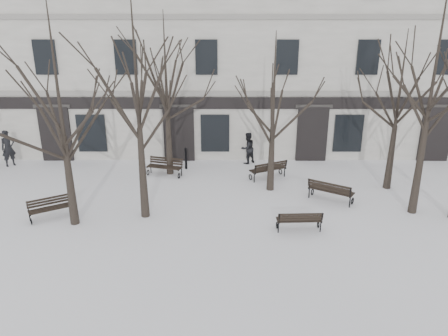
{
  "coord_description": "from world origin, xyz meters",
  "views": [
    {
      "loc": [
        -1.1,
        -14.21,
        7.68
      ],
      "look_at": [
        -1.12,
        3.0,
        1.36
      ],
      "focal_mm": 35.0,
      "sensor_mm": 36.0,
      "label": 1
    }
  ],
  "objects_px": {
    "bench_0": "(50,207)",
    "bench_1": "(299,220)",
    "bench_3": "(165,166)",
    "bench_4": "(269,169)",
    "tree_1": "(136,80)",
    "tree_2": "(435,68)",
    "bench_2": "(331,190)",
    "tree_0": "(57,88)"
  },
  "relations": [
    {
      "from": "tree_1",
      "to": "bench_3",
      "type": "distance_m",
      "value": 6.6
    },
    {
      "from": "tree_1",
      "to": "bench_1",
      "type": "height_order",
      "value": "tree_1"
    },
    {
      "from": "bench_1",
      "to": "bench_3",
      "type": "xyz_separation_m",
      "value": [
        -5.63,
        5.69,
        0.02
      ]
    },
    {
      "from": "bench_0",
      "to": "bench_3",
      "type": "distance_m",
      "value": 6.03
    },
    {
      "from": "tree_2",
      "to": "bench_0",
      "type": "xyz_separation_m",
      "value": [
        -14.28,
        -0.5,
        -5.25
      ]
    },
    {
      "from": "tree_1",
      "to": "bench_1",
      "type": "distance_m",
      "value": 7.69
    },
    {
      "from": "bench_0",
      "to": "bench_1",
      "type": "bearing_deg",
      "value": -37.49
    },
    {
      "from": "bench_3",
      "to": "bench_4",
      "type": "relative_size",
      "value": 0.97
    },
    {
      "from": "bench_0",
      "to": "tree_2",
      "type": "bearing_deg",
      "value": -29.04
    },
    {
      "from": "bench_1",
      "to": "bench_2",
      "type": "distance_m",
      "value": 3.1
    },
    {
      "from": "tree_1",
      "to": "bench_0",
      "type": "relative_size",
      "value": 5.22
    },
    {
      "from": "tree_0",
      "to": "bench_0",
      "type": "distance_m",
      "value": 4.86
    },
    {
      "from": "tree_1",
      "to": "bench_2",
      "type": "bearing_deg",
      "value": 10.31
    },
    {
      "from": "tree_2",
      "to": "bench_4",
      "type": "height_order",
      "value": "tree_2"
    },
    {
      "from": "bench_2",
      "to": "bench_3",
      "type": "relative_size",
      "value": 1.06
    },
    {
      "from": "tree_2",
      "to": "bench_2",
      "type": "distance_m",
      "value": 6.1
    },
    {
      "from": "bench_0",
      "to": "bench_4",
      "type": "height_order",
      "value": "bench_4"
    },
    {
      "from": "bench_3",
      "to": "bench_0",
      "type": "bearing_deg",
      "value": -114.33
    },
    {
      "from": "bench_2",
      "to": "bench_3",
      "type": "height_order",
      "value": "bench_2"
    },
    {
      "from": "bench_0",
      "to": "bench_1",
      "type": "relative_size",
      "value": 0.98
    },
    {
      "from": "tree_1",
      "to": "bench_3",
      "type": "xyz_separation_m",
      "value": [
        0.2,
        4.48,
        -4.84
      ]
    },
    {
      "from": "bench_1",
      "to": "bench_3",
      "type": "relative_size",
      "value": 0.92
    },
    {
      "from": "bench_0",
      "to": "bench_4",
      "type": "xyz_separation_m",
      "value": [
        8.87,
        4.15,
        0.06
      ]
    },
    {
      "from": "bench_4",
      "to": "tree_1",
      "type": "bearing_deg",
      "value": 11.21
    },
    {
      "from": "bench_0",
      "to": "bench_2",
      "type": "bearing_deg",
      "value": -23.37
    },
    {
      "from": "tree_0",
      "to": "bench_2",
      "type": "distance_m",
      "value": 11.31
    },
    {
      "from": "tree_0",
      "to": "bench_4",
      "type": "relative_size",
      "value": 4.42
    },
    {
      "from": "tree_1",
      "to": "bench_0",
      "type": "xyz_separation_m",
      "value": [
        -3.66,
        -0.14,
        -4.88
      ]
    },
    {
      "from": "tree_0",
      "to": "bench_0",
      "type": "bearing_deg",
      "value": 155.89
    },
    {
      "from": "bench_1",
      "to": "bench_3",
      "type": "distance_m",
      "value": 8.0
    },
    {
      "from": "tree_0",
      "to": "bench_1",
      "type": "relative_size",
      "value": 4.97
    },
    {
      "from": "bench_1",
      "to": "tree_2",
      "type": "bearing_deg",
      "value": -164.1
    },
    {
      "from": "tree_1",
      "to": "bench_4",
      "type": "xyz_separation_m",
      "value": [
        5.2,
        4.01,
        -4.82
      ]
    },
    {
      "from": "bench_3",
      "to": "bench_4",
      "type": "bearing_deg",
      "value": 10.22
    },
    {
      "from": "tree_2",
      "to": "bench_1",
      "type": "xyz_separation_m",
      "value": [
        -4.79,
        -1.57,
        -5.24
      ]
    },
    {
      "from": "tree_2",
      "to": "bench_3",
      "type": "distance_m",
      "value": 12.35
    },
    {
      "from": "tree_0",
      "to": "tree_2",
      "type": "xyz_separation_m",
      "value": [
        13.19,
        0.99,
        0.54
      ]
    },
    {
      "from": "bench_0",
      "to": "bench_2",
      "type": "relative_size",
      "value": 0.85
    },
    {
      "from": "bench_0",
      "to": "bench_3",
      "type": "height_order",
      "value": "bench_3"
    },
    {
      "from": "bench_3",
      "to": "bench_4",
      "type": "xyz_separation_m",
      "value": [
        5.0,
        -0.47,
        0.02
      ]
    },
    {
      "from": "tree_2",
      "to": "bench_4",
      "type": "distance_m",
      "value": 8.34
    },
    {
      "from": "tree_2",
      "to": "bench_0",
      "type": "distance_m",
      "value": 15.22
    }
  ]
}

